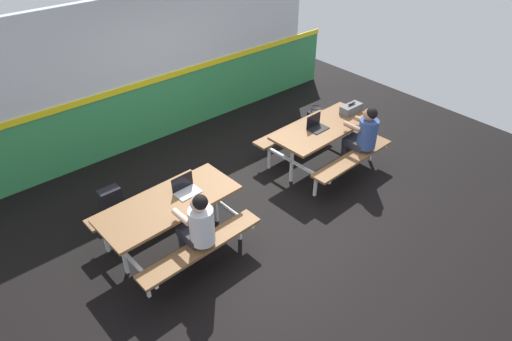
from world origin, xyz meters
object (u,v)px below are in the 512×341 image
at_px(picnic_table_left, 171,213).
at_px(backpack_dark, 111,202).
at_px(laptop_silver, 186,189).
at_px(tote_bag_bright, 315,118).
at_px(toolbox_grey, 351,109).
at_px(picnic_table_right, 323,135).
at_px(laptop_dark, 316,126).
at_px(student_further, 363,134).
at_px(student_nearer, 198,225).

xyz_separation_m(picnic_table_left, backpack_dark, (-0.34, 1.16, -0.36)).
bearing_deg(laptop_silver, tote_bag_bright, 15.16).
bearing_deg(picnic_table_left, toolbox_grey, 1.31).
relative_size(toolbox_grey, backpack_dark, 0.91).
relative_size(picnic_table_left, picnic_table_right, 1.00).
height_order(picnic_table_left, laptop_silver, laptop_silver).
distance_m(picnic_table_right, laptop_dark, 0.26).
distance_m(laptop_silver, toolbox_grey, 3.35).
xyz_separation_m(student_further, laptop_silver, (-2.97, 0.54, 0.08)).
height_order(student_further, tote_bag_bright, student_further).
bearing_deg(student_further, backpack_dark, 155.33).
relative_size(picnic_table_right, student_nearer, 1.52).
relative_size(laptop_dark, toolbox_grey, 0.82).
relative_size(laptop_silver, tote_bag_bright, 0.76).
distance_m(picnic_table_right, laptop_silver, 2.65).
bearing_deg(picnic_table_right, picnic_table_left, -178.92).
height_order(laptop_dark, tote_bag_bright, laptop_dark).
bearing_deg(laptop_silver, backpack_dark, 119.15).
relative_size(laptop_silver, backpack_dark, 0.75).
height_order(picnic_table_left, student_nearer, student_nearer).
bearing_deg(student_nearer, picnic_table_left, 95.59).
height_order(picnic_table_left, tote_bag_bright, picnic_table_left).
xyz_separation_m(student_further, laptop_dark, (-0.47, 0.58, 0.08)).
distance_m(picnic_table_right, backpack_dark, 3.46).
bearing_deg(student_further, laptop_dark, 129.18).
relative_size(picnic_table_left, laptop_dark, 5.58).
xyz_separation_m(toolbox_grey, tote_bag_bright, (0.16, 0.92, -0.62)).
xyz_separation_m(picnic_table_left, laptop_silver, (0.28, 0.05, 0.21)).
xyz_separation_m(student_further, tote_bag_bright, (0.54, 1.49, -0.51)).
distance_m(laptop_silver, tote_bag_bright, 3.69).
bearing_deg(laptop_dark, student_nearer, -166.77).
relative_size(picnic_table_right, student_further, 1.52).
xyz_separation_m(laptop_silver, tote_bag_bright, (3.51, 0.95, -0.59)).
bearing_deg(toolbox_grey, laptop_silver, -179.41).
bearing_deg(picnic_table_left, picnic_table_right, 1.08).
height_order(picnic_table_right, student_further, student_further).
bearing_deg(toolbox_grey, picnic_table_right, -177.75).
distance_m(student_nearer, backpack_dark, 1.83).
bearing_deg(student_further, student_nearer, -178.82).
bearing_deg(picnic_table_left, student_further, -8.55).
bearing_deg(laptop_dark, student_further, -50.82).
bearing_deg(picnic_table_right, toolbox_grey, 2.25).
height_order(laptop_silver, tote_bag_bright, laptop_silver).
distance_m(picnic_table_right, student_further, 0.65).
height_order(picnic_table_left, student_further, student_further).
distance_m(picnic_table_left, toolbox_grey, 3.64).
bearing_deg(picnic_table_right, backpack_dark, 161.28).
distance_m(laptop_dark, backpack_dark, 3.35).
height_order(laptop_silver, backpack_dark, laptop_silver).
xyz_separation_m(picnic_table_left, student_further, (3.26, -0.49, 0.13)).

